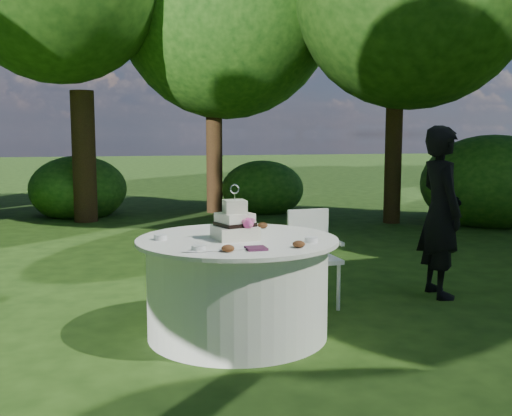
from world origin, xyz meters
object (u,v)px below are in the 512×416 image
Objects in this scene: napkins at (256,248)px; chair at (312,250)px; cake at (235,224)px; table at (237,286)px; guest at (441,212)px.

chair is (0.83, 1.12, -0.26)m from napkins.
cake is at bearing 95.92° from napkins.
napkins is 1.42m from chair.
table is at bearing -143.23° from chair.
napkins reaches higher than table.
guest reaches higher than cake.
guest is at bearing -0.30° from chair.
table is (-0.02, 0.48, -0.39)m from napkins.
chair is (-1.31, 0.01, -0.31)m from guest.
guest is 3.90× the size of cake.
guest is 2.28m from cake.
guest reaches higher than chair.
cake reaches higher than table.
napkins is 2.41m from guest.
napkins is at bearing -84.08° from cake.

